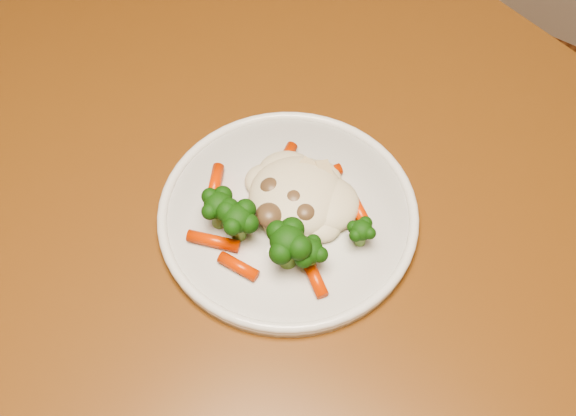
# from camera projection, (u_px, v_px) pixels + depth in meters

# --- Properties ---
(dining_table) EXTENTS (1.39, 1.11, 0.75)m
(dining_table) POSITION_uv_depth(u_px,v_px,m) (348.00, 320.00, 0.77)
(dining_table) COLOR brown
(dining_table) RESTS_ON ground
(plate) EXTENTS (0.26, 0.26, 0.01)m
(plate) POSITION_uv_depth(u_px,v_px,m) (288.00, 216.00, 0.72)
(plate) COLOR white
(plate) RESTS_ON dining_table
(meal) EXTENTS (0.19, 0.16, 0.05)m
(meal) POSITION_uv_depth(u_px,v_px,m) (285.00, 210.00, 0.69)
(meal) COLOR beige
(meal) RESTS_ON plate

